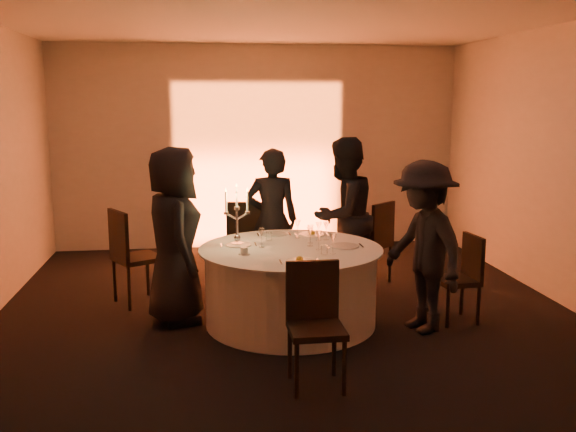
{
  "coord_description": "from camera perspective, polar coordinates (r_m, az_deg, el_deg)",
  "views": [
    {
      "loc": [
        -0.85,
        -6.06,
        2.2
      ],
      "look_at": [
        0.0,
        0.2,
        1.05
      ],
      "focal_mm": 40.0,
      "sensor_mm": 36.0,
      "label": 1
    }
  ],
  "objects": [
    {
      "name": "tumbler_b",
      "position": [
        6.01,
        3.25,
        -3.02
      ],
      "size": [
        0.07,
        0.07,
        0.09
      ],
      "primitive_type": "cylinder",
      "color": "silver",
      "rests_on": "banquet_table"
    },
    {
      "name": "coffee_cup",
      "position": [
        6.03,
        -3.91,
        -3.14
      ],
      "size": [
        0.11,
        0.11,
        0.07
      ],
      "color": "silver",
      "rests_on": "banquet_table"
    },
    {
      "name": "wine_glass_c",
      "position": [
        6.27,
        -2.37,
        -1.58
      ],
      "size": [
        0.07,
        0.07,
        0.19
      ],
      "color": "silver",
      "rests_on": "banquet_table"
    },
    {
      "name": "banquet_table",
      "position": [
        6.38,
        0.24,
        -6.21
      ],
      "size": [
        1.8,
        1.8,
        0.77
      ],
      "color": "black",
      "rests_on": "floor"
    },
    {
      "name": "chair_right",
      "position": [
        6.65,
        15.29,
        -4.94
      ],
      "size": [
        0.42,
        0.42,
        0.88
      ],
      "rotation": [
        0.0,
        0.0,
        -1.47
      ],
      "color": "black",
      "rests_on": "floor"
    },
    {
      "name": "wall_front",
      "position": [
        2.79,
        10.37,
        -4.36
      ],
      "size": [
        7.0,
        0.0,
        7.0
      ],
      "primitive_type": "plane",
      "rotation": [
        -1.57,
        0.0,
        0.0
      ],
      "color": "beige",
      "rests_on": "floor"
    },
    {
      "name": "wine_glass_b",
      "position": [
        6.02,
        4.02,
        -2.1
      ],
      "size": [
        0.07,
        0.07,
        0.19
      ],
      "color": "silver",
      "rests_on": "banquet_table"
    },
    {
      "name": "chair_back_left",
      "position": [
        7.82,
        -3.76,
        -1.78
      ],
      "size": [
        0.51,
        0.51,
        1.0
      ],
      "rotation": [
        0.0,
        0.0,
        2.95
      ],
      "color": "black",
      "rests_on": "floor"
    },
    {
      "name": "guest_back_left",
      "position": [
        7.41,
        -1.44,
        -0.34
      ],
      "size": [
        0.62,
        0.42,
        1.66
      ],
      "primitive_type": "imported",
      "rotation": [
        0.0,
        0.0,
        3.1
      ],
      "color": "black",
      "rests_on": "floor"
    },
    {
      "name": "plate_right",
      "position": [
        6.35,
        5.04,
        -2.68
      ],
      "size": [
        0.36,
        0.28,
        0.01
      ],
      "color": "silver",
      "rests_on": "banquet_table"
    },
    {
      "name": "floor",
      "position": [
        6.5,
        0.24,
        -9.46
      ],
      "size": [
        7.0,
        7.0,
        0.0
      ],
      "primitive_type": "plane",
      "color": "black",
      "rests_on": "ground"
    },
    {
      "name": "candelabra",
      "position": [
        6.39,
        -4.55,
        -0.66
      ],
      "size": [
        0.26,
        0.12,
        0.62
      ],
      "color": "silver",
      "rests_on": "banquet_table"
    },
    {
      "name": "wall_back",
      "position": [
        9.62,
        -2.67,
        6.12
      ],
      "size": [
        7.0,
        0.0,
        7.0
      ],
      "primitive_type": "plane",
      "rotation": [
        1.57,
        0.0,
        0.0
      ],
      "color": "beige",
      "rests_on": "floor"
    },
    {
      "name": "ceiling",
      "position": [
        6.17,
        0.26,
        17.77
      ],
      "size": [
        7.0,
        7.0,
        0.0
      ],
      "primitive_type": "plane",
      "rotation": [
        3.14,
        0.0,
        0.0
      ],
      "color": "silver",
      "rests_on": "wall_back"
    },
    {
      "name": "wine_glass_g",
      "position": [
        6.69,
        0.87,
        -0.82
      ],
      "size": [
        0.07,
        0.07,
        0.19
      ],
      "color": "silver",
      "rests_on": "banquet_table"
    },
    {
      "name": "wine_glass_a",
      "position": [
        6.59,
        2.74,
        -1.01
      ],
      "size": [
        0.07,
        0.07,
        0.19
      ],
      "color": "silver",
      "rests_on": "banquet_table"
    },
    {
      "name": "chair_front",
      "position": [
        5.03,
        2.39,
        -8.92
      ],
      "size": [
        0.42,
        0.42,
        0.96
      ],
      "rotation": [
        0.0,
        0.0,
        0.0
      ],
      "color": "black",
      "rests_on": "floor"
    },
    {
      "name": "plate_back_right",
      "position": [
        6.86,
        2.13,
        -1.58
      ],
      "size": [
        0.35,
        0.27,
        0.08
      ],
      "color": "silver",
      "rests_on": "banquet_table"
    },
    {
      "name": "plate_left",
      "position": [
        6.4,
        -4.43,
        -2.56
      ],
      "size": [
        0.36,
        0.26,
        0.01
      ],
      "color": "silver",
      "rests_on": "banquet_table"
    },
    {
      "name": "plate_front",
      "position": [
        5.74,
        1.03,
        -3.92
      ],
      "size": [
        0.36,
        0.25,
        0.08
      ],
      "color": "silver",
      "rests_on": "banquet_table"
    },
    {
      "name": "chair_left",
      "position": [
        7.11,
        -13.88,
        -3.05
      ],
      "size": [
        0.62,
        0.62,
        1.05
      ],
      "rotation": [
        0.0,
        0.0,
        2.08
      ],
      "color": "black",
      "rests_on": "floor"
    },
    {
      "name": "chair_back_right",
      "position": [
        7.74,
        7.71,
        -1.95
      ],
      "size": [
        0.62,
        0.62,
        1.01
      ],
      "rotation": [
        0.0,
        0.0,
        -2.42
      ],
      "color": "black",
      "rests_on": "floor"
    },
    {
      "name": "wine_glass_f",
      "position": [
        6.61,
        3.42,
        -0.97
      ],
      "size": [
        0.07,
        0.07,
        0.19
      ],
      "color": "silver",
      "rests_on": "banquet_table"
    },
    {
      "name": "guest_back_right",
      "position": [
        7.32,
        4.93,
        0.0
      ],
      "size": [
        1.1,
        1.07,
        1.79
      ],
      "primitive_type": "imported",
      "rotation": [
        0.0,
        0.0,
        -2.49
      ],
      "color": "black",
      "rests_on": "floor"
    },
    {
      "name": "wine_glass_d",
      "position": [
        6.44,
        2.0,
        -1.26
      ],
      "size": [
        0.07,
        0.07,
        0.19
      ],
      "color": "silver",
      "rests_on": "banquet_table"
    },
    {
      "name": "plate_back_left",
      "position": [
        6.88,
        -1.27,
        -1.63
      ],
      "size": [
        0.36,
        0.27,
        0.01
      ],
      "color": "silver",
      "rests_on": "banquet_table"
    },
    {
      "name": "uplighter_fixture",
      "position": [
        9.54,
        -2.44,
        -2.72
      ],
      "size": [
        0.25,
        0.12,
        0.1
      ],
      "primitive_type": "cube",
      "color": "black",
      "rests_on": "floor"
    },
    {
      "name": "guest_right",
      "position": [
        6.22,
        11.95,
        -2.7
      ],
      "size": [
        0.88,
        1.19,
        1.64
      ],
      "primitive_type": "imported",
      "rotation": [
        0.0,
        0.0,
        -1.29
      ],
      "color": "black",
      "rests_on": "floor"
    },
    {
      "name": "wine_glass_h",
      "position": [
        6.18,
        2.75,
        -1.77
      ],
      "size": [
        0.07,
        0.07,
        0.19
      ],
      "color": "silver",
      "rests_on": "banquet_table"
    },
    {
      "name": "tumbler_a",
      "position": [
        6.6,
        -1.72,
        -1.8
      ],
      "size": [
        0.07,
        0.07,
        0.09
      ],
      "primitive_type": "cylinder",
      "color": "silver",
      "rests_on": "banquet_table"
    },
    {
      "name": "wine_glass_e",
      "position": [
        6.32,
        1.97,
        -1.48
      ],
      "size": [
        0.07,
        0.07,
        0.19
      ],
      "color": "silver",
      "rests_on": "banquet_table"
    },
    {
      "name": "guest_left",
      "position": [
        6.42,
        -10.08,
        -1.74
      ],
      "size": [
        0.71,
        0.95,
        1.76
      ],
      "primitive_type": "imported",
      "rotation": [
        0.0,
        0.0,
        1.76
      ],
      "color": "black",
      "rests_on": "floor"
    }
  ]
}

